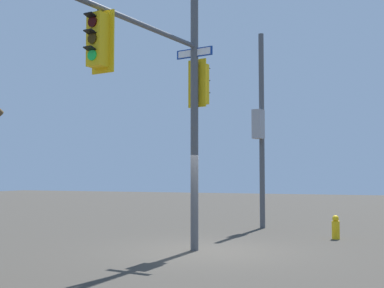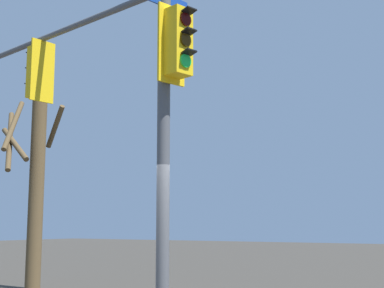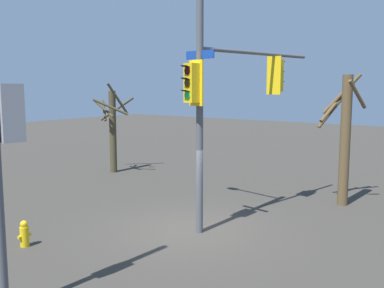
{
  "view_description": "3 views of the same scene",
  "coord_description": "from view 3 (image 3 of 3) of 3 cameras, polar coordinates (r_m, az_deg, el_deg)",
  "views": [
    {
      "loc": [
        12.3,
        4.5,
        1.97
      ],
      "look_at": [
        -0.26,
        -0.53,
        2.81
      ],
      "focal_mm": 46.74,
      "sensor_mm": 36.0,
      "label": 1
    },
    {
      "loc": [
        -4.91,
        6.73,
        1.57
      ],
      "look_at": [
        -0.18,
        -0.89,
        2.89
      ],
      "focal_mm": 51.26,
      "sensor_mm": 36.0,
      "label": 2
    },
    {
      "loc": [
        -10.4,
        -7.63,
        4.36
      ],
      "look_at": [
        -0.39,
        -0.37,
        2.72
      ],
      "focal_mm": 41.01,
      "sensor_mm": 36.0,
      "label": 3
    }
  ],
  "objects": [
    {
      "name": "main_signal_pole_assembly",
      "position": [
        13.46,
        3.27,
        9.6
      ],
      "size": [
        5.98,
        3.66,
        8.67
      ],
      "rotation": [
        0.0,
        0.0,
        6.1
      ],
      "color": "#4C4F54",
      "rests_on": "ground"
    },
    {
      "name": "bare_tree_behind_pole",
      "position": [
        16.87,
        19.2,
        1.14
      ],
      "size": [
        1.68,
        1.69,
        4.83
      ],
      "color": "brown",
      "rests_on": "ground"
    },
    {
      "name": "ground_plane",
      "position": [
        13.61,
        -0.31,
        -11.13
      ],
      "size": [
        80.0,
        80.0,
        0.0
      ],
      "primitive_type": "plane",
      "color": "#39352F"
    },
    {
      "name": "bare_tree_across_street",
      "position": [
        22.42,
        -10.28,
        2.21
      ],
      "size": [
        2.47,
        2.46,
        4.52
      ],
      "color": "#423A27",
      "rests_on": "ground"
    },
    {
      "name": "secondary_pole_assembly",
      "position": [
        8.8,
        -23.74,
        2.88
      ],
      "size": [
        0.65,
        0.42,
        7.35
      ],
      "rotation": [
        0.0,
        0.0,
        6.1
      ],
      "color": "#4C4F54",
      "rests_on": "ground"
    },
    {
      "name": "fire_hydrant",
      "position": [
        13.04,
        -20.96,
        -10.9
      ],
      "size": [
        0.38,
        0.24,
        0.73
      ],
      "color": "yellow",
      "rests_on": "ground"
    }
  ]
}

